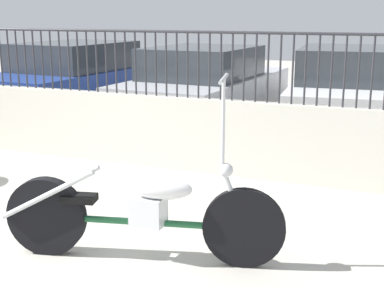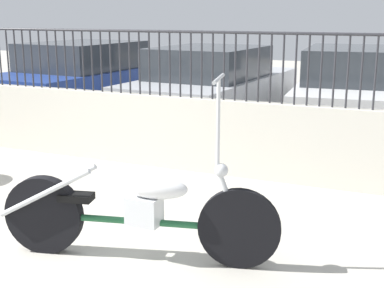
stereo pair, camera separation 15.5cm
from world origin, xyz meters
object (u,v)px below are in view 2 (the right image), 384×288
Objects in this scene: motorcycle_green at (124,212)px; car_silver at (213,86)px; car_white at (358,92)px; car_blue at (89,79)px.

motorcycle_green reaches higher than car_silver.
car_white is at bearing -81.73° from car_silver.
car_blue is 5.19m from car_white.
car_blue is 2.67m from car_silver.
motorcycle_green is 5.61m from car_silver.
car_white reaches higher than car_blue.
car_blue is at bearing 113.28° from motorcycle_green.
motorcycle_green is 0.51× the size of car_white.
motorcycle_green is 0.53× the size of car_silver.
car_silver is (2.66, 0.02, -0.02)m from car_blue.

